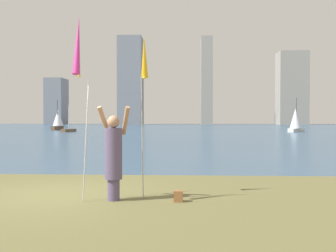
{
  "coord_description": "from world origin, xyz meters",
  "views": [
    {
      "loc": [
        3.04,
        -9.32,
        1.77
      ],
      "look_at": [
        1.7,
        17.09,
        1.26
      ],
      "focal_mm": 43.54,
      "sensor_mm": 36.0,
      "label": 1
    }
  ],
  "objects": [
    {
      "name": "sailboat_5",
      "position": [
        16.68,
        43.33,
        1.48
      ],
      "size": [
        2.55,
        2.61,
        4.39
      ],
      "color": "silver",
      "rests_on": "ground"
    },
    {
      "name": "bag",
      "position": [
        2.82,
        -0.72,
        0.12
      ],
      "size": [
        0.19,
        0.17,
        0.23
      ],
      "color": "brown",
      "rests_on": "ground"
    },
    {
      "name": "skyline_tower_3",
      "position": [
        31.62,
        105.16,
        10.01
      ],
      "size": [
        7.81,
        6.91,
        20.01
      ],
      "color": "gray",
      "rests_on": "ground"
    },
    {
      "name": "sailboat_3",
      "position": [
        -16.55,
        50.78,
        1.61
      ],
      "size": [
        1.76,
        3.17,
        4.52
      ],
      "color": "brown",
      "rests_on": "ground"
    },
    {
      "name": "skyline_tower_2",
      "position": [
        8.01,
        103.63,
        12.02
      ],
      "size": [
        3.15,
        5.45,
        24.04
      ],
      "color": "gray",
      "rests_on": "ground"
    },
    {
      "name": "sailboat_6",
      "position": [
        -12.55,
        42.82,
        0.24
      ],
      "size": [
        1.28,
        3.04,
        3.44
      ],
      "color": "brown",
      "rests_on": "ground"
    },
    {
      "name": "skyline_tower_1",
      "position": [
        -12.98,
        102.68,
        12.03
      ],
      "size": [
        6.46,
        7.17,
        24.07
      ],
      "color": "gray",
      "rests_on": "ground"
    },
    {
      "name": "ground",
      "position": [
        0.0,
        50.95,
        -0.06
      ],
      "size": [
        120.0,
        138.0,
        0.12
      ],
      "color": "brown"
    },
    {
      "name": "person",
      "position": [
        1.42,
        -0.64,
        1.0
      ],
      "size": [
        0.75,
        0.55,
        2.04
      ],
      "rotation": [
        0.0,
        0.0,
        0.25
      ],
      "color": "#594C72",
      "rests_on": "ground"
    },
    {
      "name": "kite_flag_right",
      "position": [
        2.04,
        -0.19,
        3.04
      ],
      "size": [
        0.16,
        0.75,
        3.62
      ],
      "color": "#B2B2B7",
      "rests_on": "ground"
    },
    {
      "name": "kite_flag_left",
      "position": [
        0.81,
        -1.19,
        3.16
      ],
      "size": [
        0.16,
        1.1,
        3.85
      ],
      "color": "#B2B2B7",
      "rests_on": "ground"
    },
    {
      "name": "skyline_tower_0",
      "position": [
        -34.94,
        105.94,
        6.56
      ],
      "size": [
        5.05,
        7.31,
        13.12
      ],
      "color": "gray",
      "rests_on": "ground"
    }
  ]
}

